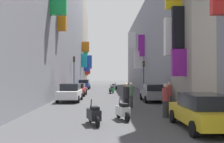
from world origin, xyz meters
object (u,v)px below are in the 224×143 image
Objects in this scene: scooter_blue at (129,86)px; scooter_silver at (114,86)px; scooter_black at (94,115)px; pedestrian_near_right at (131,95)px; parked_car_grey at (153,92)px; scooter_green at (112,90)px; parked_car_white at (70,92)px; traffic_light_near_corner at (74,68)px; pedestrian_near_left at (126,98)px; parked_car_yellow at (203,111)px; scooter_white at (123,111)px; traffic_light_far_corner at (144,71)px; pedestrian_mid_street at (166,100)px; parked_car_red at (77,89)px; parked_car_blue at (84,84)px; pedestrian_crossing at (169,95)px.

scooter_silver is at bearing -135.88° from scooter_blue.
pedestrian_near_right is at bearing 70.13° from scooter_black.
scooter_green is (-3.36, 9.88, -0.31)m from parked_car_grey.
parked_car_grey is 7.11m from parked_car_white.
parked_car_white is at bearing -84.43° from traffic_light_near_corner.
pedestrian_near_right reaches higher than scooter_green.
parked_car_grey is 10.44m from scooter_green.
scooter_green is 1.03× the size of pedestrian_near_left.
traffic_light_near_corner is at bearing 106.04° from pedestrian_near_left.
parked_car_yellow is (7.09, -11.85, -0.02)m from parked_car_white.
pedestrian_near_left reaches higher than parked_car_yellow.
pedestrian_near_left is at bearing 65.55° from scooter_black.
scooter_white is 31.46m from scooter_blue.
scooter_green is 0.44× the size of traffic_light_far_corner.
pedestrian_mid_street is (2.32, 0.76, 0.44)m from scooter_white.
parked_car_white is at bearing 112.18° from scooter_white.
traffic_light_far_corner is (8.11, 5.88, 2.10)m from parked_car_red.
pedestrian_near_left is at bearing -101.53° from pedestrian_near_right.
parked_car_blue is at bearing 102.22° from pedestrian_near_right.
traffic_light_near_corner is (-8.29, 12.40, 2.41)m from parked_car_grey.
parked_car_white is 12.41m from traffic_light_near_corner.
scooter_black is 4.21m from pedestrian_mid_street.
traffic_light_near_corner is at bearing 115.77° from pedestrian_crossing.
scooter_white is 0.37× the size of traffic_light_near_corner.
scooter_blue is 0.41× the size of traffic_light_far_corner.
parked_car_red is 2.32× the size of scooter_green.
traffic_light_near_corner is at bearing 99.19° from scooter_black.
traffic_light_near_corner reaches higher than scooter_blue.
traffic_light_far_corner is (9.21, -0.06, -0.38)m from traffic_light_near_corner.
parked_car_white is at bearing -111.33° from scooter_green.
parked_car_red is 2.35× the size of pedestrian_crossing.
parked_car_blue is 19.63m from parked_car_white.
traffic_light_far_corner is (0.94, 23.91, 2.04)m from parked_car_yellow.
parked_car_red is 5.14m from scooter_green.
scooter_blue is at bearing 90.20° from parked_car_yellow.
parked_car_yellow reaches higher than parked_car_red.
traffic_light_near_corner is (-5.08, 21.68, 2.72)m from scooter_white.
pedestrian_crossing is 2.60m from pedestrian_near_right.
traffic_light_far_corner is (3.28, 16.66, 1.95)m from pedestrian_near_right.
scooter_green is at bearing 98.85° from parked_car_yellow.
traffic_light_near_corner is (-8.43, 17.46, 2.29)m from pedestrian_crossing.
scooter_white is 0.98× the size of pedestrian_crossing.
parked_car_blue is at bearing 138.44° from traffic_light_far_corner.
pedestrian_near_right is at bearing -77.78° from parked_car_blue.
parked_car_grey is 12.54m from traffic_light_far_corner.
parked_car_grey is (7.60, -19.90, -0.02)m from parked_car_blue.
traffic_light_near_corner is (-5.93, 16.72, 2.32)m from pedestrian_near_right.
parked_car_yellow is 1.08× the size of traffic_light_far_corner.
scooter_green is 1.01× the size of pedestrian_mid_street.
parked_car_blue is 32.38m from parked_car_yellow.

